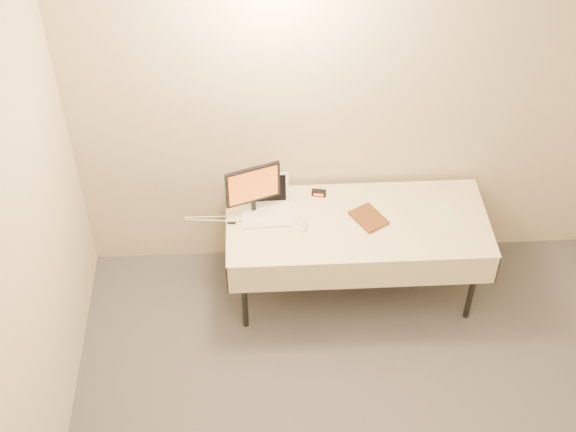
{
  "coord_description": "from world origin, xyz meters",
  "views": [
    {
      "loc": [
        -0.7,
        -2.02,
        4.65
      ],
      "look_at": [
        -0.5,
        1.99,
        0.86
      ],
      "focal_mm": 50.0,
      "sensor_mm": 36.0,
      "label": 1
    }
  ],
  "objects_px": {
    "laptop": "(265,204)",
    "book": "(359,211)",
    "table": "(357,227)",
    "monitor": "(253,187)"
  },
  "relations": [
    {
      "from": "laptop",
      "to": "monitor",
      "type": "height_order",
      "value": "monitor"
    },
    {
      "from": "laptop",
      "to": "monitor",
      "type": "distance_m",
      "value": 0.2
    },
    {
      "from": "table",
      "to": "monitor",
      "type": "height_order",
      "value": "monitor"
    },
    {
      "from": "table",
      "to": "laptop",
      "type": "relative_size",
      "value": 5.19
    },
    {
      "from": "table",
      "to": "laptop",
      "type": "distance_m",
      "value": 0.67
    },
    {
      "from": "laptop",
      "to": "book",
      "type": "height_order",
      "value": "book"
    },
    {
      "from": "laptop",
      "to": "table",
      "type": "bearing_deg",
      "value": -14.21
    },
    {
      "from": "table",
      "to": "book",
      "type": "bearing_deg",
      "value": -93.68
    },
    {
      "from": "table",
      "to": "book",
      "type": "height_order",
      "value": "book"
    },
    {
      "from": "laptop",
      "to": "book",
      "type": "bearing_deg",
      "value": -16.95
    }
  ]
}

